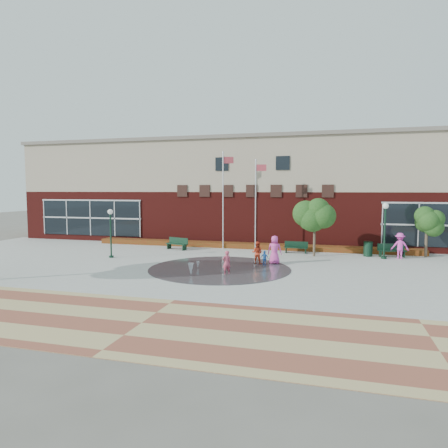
% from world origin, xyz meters
% --- Properties ---
extents(ground, '(120.00, 120.00, 0.00)m').
position_xyz_m(ground, '(0.00, 0.00, 0.00)').
color(ground, '#666056').
rests_on(ground, ground).
extents(plaza_concrete, '(46.00, 18.00, 0.01)m').
position_xyz_m(plaza_concrete, '(0.00, 4.00, 0.00)').
color(plaza_concrete, '#A8A8A0').
rests_on(plaza_concrete, ground).
extents(paver_band, '(46.00, 6.00, 0.01)m').
position_xyz_m(paver_band, '(0.00, -7.00, 0.00)').
color(paver_band, brown).
rests_on(paver_band, ground).
extents(splash_pad, '(8.40, 8.40, 0.01)m').
position_xyz_m(splash_pad, '(0.00, 3.00, 0.00)').
color(splash_pad, '#383A3D').
rests_on(splash_pad, ground).
extents(library_building, '(44.40, 10.40, 9.20)m').
position_xyz_m(library_building, '(0.00, 17.48, 4.64)').
color(library_building, '#541310').
rests_on(library_building, ground).
extents(flower_bed, '(26.00, 1.20, 0.40)m').
position_xyz_m(flower_bed, '(0.00, 11.60, 0.00)').
color(flower_bed, '#9D080B').
rests_on(flower_bed, ground).
extents(flagpole_left, '(0.86, 0.35, 7.68)m').
position_xyz_m(flagpole_left, '(-1.93, 10.91, 4.27)').
color(flagpole_left, white).
rests_on(flagpole_left, ground).
extents(flagpole_right, '(0.85, 0.20, 6.97)m').
position_xyz_m(flagpole_right, '(0.82, 10.18, 3.89)').
color(flagpole_right, white).
rests_on(flagpole_right, ground).
extents(lamp_left, '(0.36, 0.36, 3.37)m').
position_xyz_m(lamp_left, '(-8.30, 4.79, 2.09)').
color(lamp_left, black).
rests_on(lamp_left, ground).
extents(lamp_right, '(0.40, 0.40, 3.81)m').
position_xyz_m(lamp_right, '(9.82, 9.23, 2.37)').
color(lamp_right, black).
rests_on(lamp_right, ground).
extents(bench_left, '(1.94, 1.07, 0.94)m').
position_xyz_m(bench_left, '(-5.33, 9.46, 0.30)').
color(bench_left, black).
rests_on(bench_left, ground).
extents(bench_mid, '(1.73, 0.53, 0.86)m').
position_xyz_m(bench_mid, '(3.84, 10.15, 0.28)').
color(bench_mid, black).
rests_on(bench_mid, ground).
extents(bench_right, '(1.93, 0.88, 0.94)m').
position_xyz_m(bench_right, '(10.43, 10.10, 0.30)').
color(bench_right, black).
rests_on(bench_right, ground).
extents(trash_can, '(0.65, 0.65, 1.07)m').
position_xyz_m(trash_can, '(8.86, 10.03, 0.54)').
color(trash_can, black).
rests_on(trash_can, ground).
extents(tree_mid, '(2.47, 2.47, 4.16)m').
position_xyz_m(tree_mid, '(5.20, 9.06, 3.03)').
color(tree_mid, '#46382A').
rests_on(tree_mid, ground).
extents(tree_small_right, '(2.05, 2.05, 3.50)m').
position_xyz_m(tree_small_right, '(12.70, 10.68, 2.55)').
color(tree_small_right, '#46382A').
rests_on(tree_small_right, ground).
extents(water_jet_a, '(0.34, 0.34, 0.67)m').
position_xyz_m(water_jet_a, '(-1.00, 0.81, 0.00)').
color(water_jet_a, white).
rests_on(water_jet_a, ground).
extents(water_jet_b, '(0.18, 0.18, 0.41)m').
position_xyz_m(water_jet_b, '(-1.28, 2.77, 0.00)').
color(water_jet_b, white).
rests_on(water_jet_b, ground).
extents(child_splash, '(0.58, 0.56, 1.34)m').
position_xyz_m(child_splash, '(0.81, 1.58, 0.67)').
color(child_splash, '#C8455F').
rests_on(child_splash, ground).
extents(adult_red, '(0.76, 0.62, 1.44)m').
position_xyz_m(adult_red, '(1.87, 5.11, 0.72)').
color(adult_red, red).
rests_on(adult_red, ground).
extents(adult_pink, '(0.89, 0.58, 1.81)m').
position_xyz_m(adult_pink, '(2.92, 5.46, 0.91)').
color(adult_pink, '#DE44A3').
rests_on(adult_pink, ground).
extents(child_blue, '(0.61, 0.43, 0.96)m').
position_xyz_m(child_blue, '(2.42, 4.64, 0.48)').
color(child_blue, blue).
rests_on(child_blue, ground).
extents(person_bench, '(1.20, 0.76, 1.78)m').
position_xyz_m(person_bench, '(10.85, 9.55, 0.89)').
color(person_bench, '#EE43C0').
rests_on(person_bench, ground).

